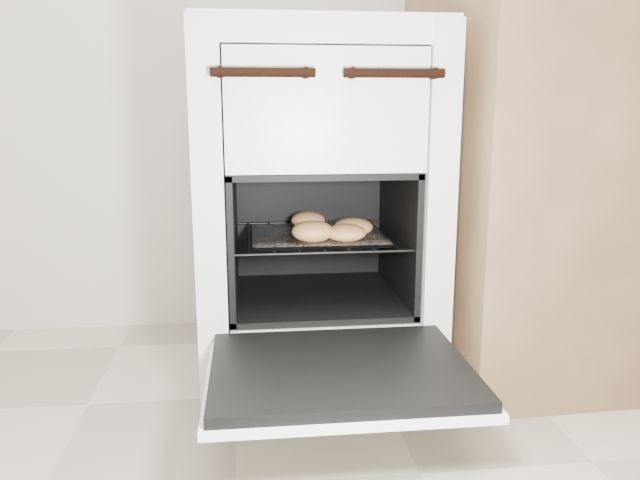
{
  "coord_description": "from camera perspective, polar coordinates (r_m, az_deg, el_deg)",
  "views": [
    {
      "loc": [
        0.04,
        -0.3,
        0.65
      ],
      "look_at": [
        0.19,
        1.07,
        0.36
      ],
      "focal_mm": 35.0,
      "sensor_mm": 36.0,
      "label": 1
    }
  ],
  "objects": [
    {
      "name": "oven_door",
      "position": [
        1.16,
        1.85,
        -12.04
      ],
      "size": [
        0.48,
        0.38,
        0.03
      ],
      "color": "black",
      "rests_on": "stove"
    },
    {
      "name": "oven_rack",
      "position": [
        1.48,
        -0.31,
        0.38
      ],
      "size": [
        0.39,
        0.38,
        0.01
      ],
      "color": "black",
      "rests_on": "stove"
    },
    {
      "name": "counter",
      "position": [
        1.77,
        25.26,
        5.13
      ],
      "size": [
        0.97,
        0.67,
        0.95
      ],
      "primitive_type": "cube",
      "rotation": [
        0.0,
        0.0,
        0.04
      ],
      "color": "brown",
      "rests_on": "ground"
    },
    {
      "name": "foil_sheet",
      "position": [
        1.46,
        -0.24,
        0.44
      ],
      "size": [
        0.3,
        0.27,
        0.01
      ],
      "primitive_type": "cube",
      "color": "white",
      "rests_on": "oven_rack"
    },
    {
      "name": "baked_rolls",
      "position": [
        1.42,
        0.69,
        1.11
      ],
      "size": [
        0.23,
        0.28,
        0.05
      ],
      "color": "tan",
      "rests_on": "foil_sheet"
    },
    {
      "name": "stove",
      "position": [
        1.53,
        -0.56,
        2.66
      ],
      "size": [
        0.54,
        0.6,
        0.82
      ],
      "color": "silver",
      "rests_on": "ground"
    }
  ]
}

